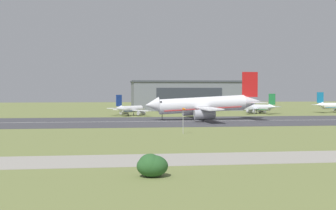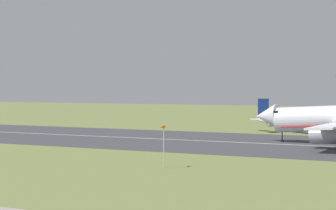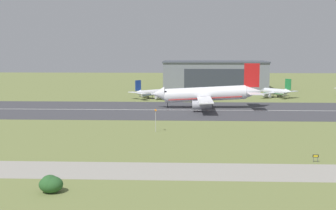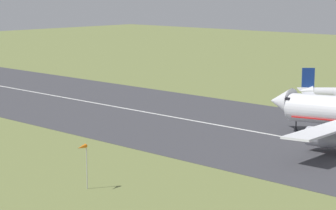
% 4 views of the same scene
% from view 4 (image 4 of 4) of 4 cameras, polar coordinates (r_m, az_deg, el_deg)
% --- Properties ---
extents(runway_strip, '(420.97, 53.54, 0.06)m').
position_cam_4_polar(runway_strip, '(127.36, 12.07, -3.11)').
color(runway_strip, '#3D3D42').
rests_on(runway_strip, ground_plane).
extents(runway_centreline, '(378.87, 0.70, 0.01)m').
position_cam_4_polar(runway_centreline, '(127.35, 12.07, -3.10)').
color(runway_centreline, silver).
rests_on(runway_centreline, runway_strip).
extents(airplane_parked_west, '(18.98, 19.63, 9.25)m').
position_cam_4_polar(airplane_parked_west, '(168.89, 14.39, 0.96)').
color(airplane_parked_west, white).
rests_on(airplane_parked_west, ground_plane).
extents(windsock_pole, '(1.02, 2.12, 6.75)m').
position_cam_4_polar(windsock_pole, '(94.15, -7.45, -3.93)').
color(windsock_pole, '#B7B7BC').
rests_on(windsock_pole, ground_plane).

